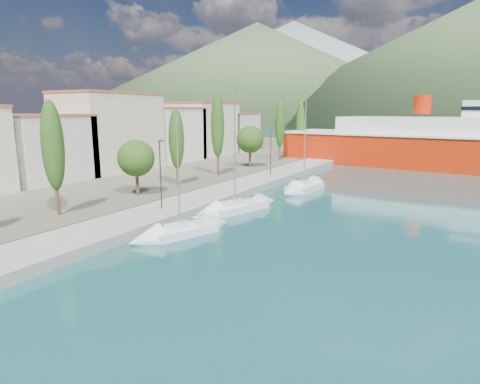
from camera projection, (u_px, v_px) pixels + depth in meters
The scene contains 10 objects.
ground at pixel (416, 143), 120.16m from camera, with size 1400.00×1400.00×0.00m, color #194D4E.
quay at pixel (224, 193), 44.68m from camera, with size 5.00×88.00×0.80m, color gray.
land_strip at pixel (74, 162), 71.78m from camera, with size 70.00×148.00×0.70m, color #565644.
town_buildings at pixel (139, 135), 64.17m from camera, with size 9.20×69.20×11.30m.
tree_row at pixel (210, 138), 52.45m from camera, with size 4.22×65.90×10.97m.
lamp_posts at pixel (154, 173), 34.38m from camera, with size 0.15×47.90×6.06m.
sailboat_near at pixel (164, 235), 29.73m from camera, with size 4.46×7.46×10.30m.
sailboat_mid at pixel (221, 211), 36.82m from camera, with size 4.69×8.91×12.41m.
sailboat_far at pixel (297, 190), 46.65m from camera, with size 3.35×8.01×11.44m.
ferry at pixel (479, 146), 63.62m from camera, with size 64.03×18.07×12.55m.
Camera 1 is at (14.43, -11.02, 9.36)m, focal length 30.00 mm.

